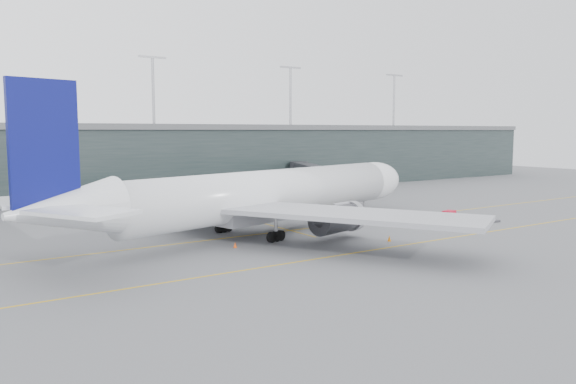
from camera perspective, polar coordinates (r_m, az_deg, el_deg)
ground at (r=78.89m, az=-4.43°, el=-3.85°), size 320.00×320.00×0.00m
taxiline_a at (r=75.48m, az=-2.94°, el=-4.29°), size 160.00×0.25×0.02m
taxiline_b at (r=62.54m, az=4.63°, el=-6.52°), size 160.00×0.25×0.02m
taxiline_lead_main at (r=98.69m, az=-7.58°, el=-1.84°), size 0.25×60.00×0.02m
terminal at (r=131.53m, az=-16.93°, el=3.28°), size 240.00×36.00×29.00m
main_aircraft at (r=75.56m, az=-2.07°, el=-0.27°), size 65.65×60.52×18.63m
jet_bridge at (r=113.44m, az=2.16°, el=1.81°), size 18.00×43.66×6.73m
gse_cart at (r=90.58m, az=16.04°, el=-2.24°), size 2.44×1.87×1.47m
baggage_dolly at (r=90.70m, az=19.66°, el=-2.76°), size 2.93×2.38×0.29m
uld_a at (r=85.20m, az=-11.50°, el=-2.56°), size 2.08×1.71×1.80m
uld_b at (r=88.41m, az=-9.07°, el=-2.17°), size 2.31×1.98×1.86m
uld_c at (r=88.54m, az=-8.50°, el=-2.11°), size 2.22×1.80×1.97m
cone_nose at (r=95.36m, az=16.50°, el=-2.13°), size 0.43×0.43×0.69m
cone_wing_stbd at (r=71.65m, az=10.26°, el=-4.66°), size 0.46×0.46×0.74m
cone_wing_port at (r=91.82m, az=-1.90°, el=-2.16°), size 0.48×0.48×0.77m
cone_tail at (r=67.02m, az=-5.39°, el=-5.37°), size 0.42×0.42×0.67m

